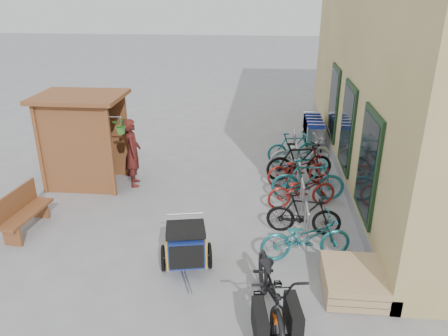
# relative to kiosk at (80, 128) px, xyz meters

# --- Properties ---
(ground) EXTENTS (80.00, 80.00, 0.00)m
(ground) POSITION_rel_kiosk_xyz_m (3.28, -2.47, -1.55)
(ground) COLOR gray
(kiosk) EXTENTS (2.49, 1.65, 2.40)m
(kiosk) POSITION_rel_kiosk_xyz_m (0.00, 0.00, 0.00)
(kiosk) COLOR brown
(kiosk) RESTS_ON ground
(bike_rack) EXTENTS (0.05, 5.35, 0.86)m
(bike_rack) POSITION_rel_kiosk_xyz_m (5.58, -0.07, -1.04)
(bike_rack) COLOR #A5A8AD
(bike_rack) RESTS_ON ground
(pallet_stack) EXTENTS (1.00, 1.20, 0.40)m
(pallet_stack) POSITION_rel_kiosk_xyz_m (6.28, -3.87, -1.34)
(pallet_stack) COLOR tan
(pallet_stack) RESTS_ON ground
(bench) EXTENTS (0.58, 1.50, 0.93)m
(bench) POSITION_rel_kiosk_xyz_m (-0.40, -2.48, -1.08)
(bench) COLOR brown
(bench) RESTS_ON ground
(shopping_carts) EXTENTS (0.54, 2.13, 0.96)m
(shopping_carts) POSITION_rel_kiosk_xyz_m (6.28, 3.91, -0.99)
(shopping_carts) COLOR silver
(shopping_carts) RESTS_ON ground
(child_trailer) EXTENTS (1.01, 1.61, 0.93)m
(child_trailer) POSITION_rel_kiosk_xyz_m (3.31, -3.46, -1.04)
(child_trailer) COLOR #1A3D93
(child_trailer) RESTS_ON ground
(cargo_bike) EXTENTS (1.12, 2.34, 1.18)m
(cargo_bike) POSITION_rel_kiosk_xyz_m (4.87, -4.75, -0.97)
(cargo_bike) COLOR black
(cargo_bike) RESTS_ON ground
(person_kiosk) EXTENTS (0.60, 0.75, 1.81)m
(person_kiosk) POSITION_rel_kiosk_xyz_m (1.30, 0.07, -0.65)
(person_kiosk) COLOR maroon
(person_kiosk) RESTS_ON ground
(bike_0) EXTENTS (1.85, 0.98, 0.93)m
(bike_0) POSITION_rel_kiosk_xyz_m (5.53, -2.95, -1.09)
(bike_0) COLOR #1D6B74
(bike_0) RESTS_ON ground
(bike_1) EXTENTS (1.60, 0.58, 0.94)m
(bike_1) POSITION_rel_kiosk_xyz_m (5.56, -2.03, -1.08)
(bike_1) COLOR black
(bike_1) RESTS_ON ground
(bike_2) EXTENTS (1.79, 1.08, 0.89)m
(bike_2) POSITION_rel_kiosk_xyz_m (5.60, -0.80, -1.11)
(bike_2) COLOR maroon
(bike_2) RESTS_ON ground
(bike_3) EXTENTS (1.80, 0.61, 1.07)m
(bike_3) POSITION_rel_kiosk_xyz_m (5.77, -0.42, -1.02)
(bike_3) COLOR #1D6B74
(bike_3) RESTS_ON ground
(bike_4) EXTENTS (1.82, 1.08, 0.90)m
(bike_4) POSITION_rel_kiosk_xyz_m (5.61, 0.45, -1.10)
(bike_4) COLOR maroon
(bike_4) RESTS_ON ground
(bike_5) EXTENTS (1.86, 0.87, 1.08)m
(bike_5) POSITION_rel_kiosk_xyz_m (5.64, 0.76, -1.01)
(bike_5) COLOR black
(bike_5) RESTS_ON ground
(bike_6) EXTENTS (1.96, 1.24, 0.97)m
(bike_6) POSITION_rel_kiosk_xyz_m (5.73, 1.56, -1.07)
(bike_6) COLOR #A4A4A8
(bike_6) RESTS_ON ground
(bike_7) EXTENTS (1.59, 0.79, 0.92)m
(bike_7) POSITION_rel_kiosk_xyz_m (5.53, 2.07, -1.09)
(bike_7) COLOR #1D6B74
(bike_7) RESTS_ON ground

